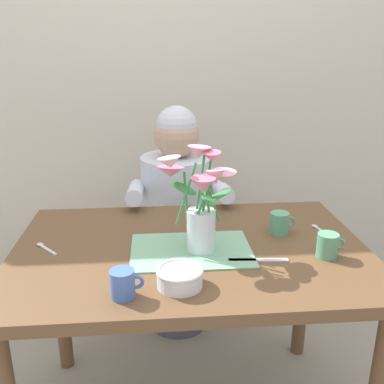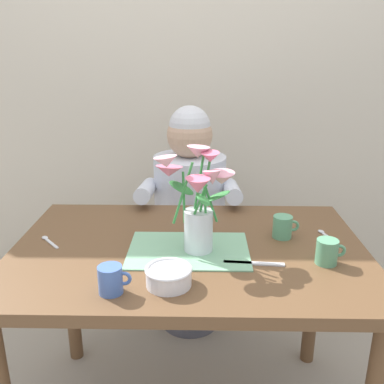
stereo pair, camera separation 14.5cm
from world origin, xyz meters
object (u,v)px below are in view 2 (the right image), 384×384
Objects in this scene: ceramic_bowl at (169,276)px; tea_cup at (111,280)px; flower_vase at (197,199)px; dinner_knife at (254,263)px; ceramic_mug at (283,227)px; coffee_cup at (327,252)px; seated_person at (190,224)px.

tea_cup reaches higher than ceramic_bowl.
dinner_knife is (0.18, -0.09, -0.18)m from flower_vase.
ceramic_mug is (0.38, 0.33, 0.01)m from ceramic_bowl.
ceramic_mug is at bearing 20.71° from flower_vase.
tea_cup is at bearing -164.67° from ceramic_bowl.
ceramic_mug is (0.12, 0.20, 0.04)m from dinner_knife.
coffee_cup reaches higher than dinner_knife.
ceramic_mug reaches higher than dinner_knife.
ceramic_mug is 0.22m from coffee_cup.
ceramic_mug is (0.34, -0.53, 0.22)m from seated_person.
tea_cup is at bearing -164.17° from coffee_cup.
tea_cup is at bearing -153.11° from dinner_knife.
dinner_knife is 0.24m from ceramic_mug.
coffee_cup reaches higher than ceramic_bowl.
seated_person reaches higher than dinner_knife.
ceramic_bowl is 0.16m from tea_cup.
flower_vase reaches higher than tea_cup.
ceramic_mug reaches higher than ceramic_bowl.
ceramic_bowl is 1.46× the size of tea_cup.
ceramic_bowl is (-0.08, -0.22, -0.15)m from flower_vase.
ceramic_mug is at bearing 62.89° from dinner_knife.
dinner_knife is 2.04× the size of ceramic_mug.
coffee_cup is (0.45, -0.72, 0.22)m from seated_person.
coffee_cup is at bearing -53.70° from seated_person.
ceramic_mug is (0.54, 0.37, 0.00)m from tea_cup.
dinner_knife is (0.26, 0.13, -0.03)m from ceramic_bowl.
dinner_knife is at bearing -121.47° from ceramic_mug.
ceramic_mug is (0.30, 0.11, -0.14)m from flower_vase.
seated_person is at bearing 93.60° from flower_vase.
dinner_knife is 0.45m from tea_cup.
ceramic_bowl is at bearing 15.33° from tea_cup.
ceramic_bowl is 1.46× the size of ceramic_mug.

